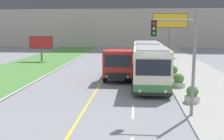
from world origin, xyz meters
name	(u,v)px	position (x,y,z in m)	size (l,w,h in m)	color
city_bus	(148,62)	(3.96, 16.23, 1.60)	(2.65, 12.16, 3.16)	beige
dump_truck	(119,65)	(1.43, 16.37, 1.33)	(2.51, 6.89, 2.69)	black
traffic_light_mast	(181,51)	(5.11, 7.29, 3.43)	(2.28, 0.32, 5.35)	slate
billboard_large	(170,23)	(7.97, 34.69, 5.21)	(5.33, 0.24, 6.60)	#59595B
billboard_small	(41,43)	(-9.66, 27.75, 2.41)	(3.18, 0.24, 3.39)	#59595B
planter_round_near	(192,95)	(6.32, 9.68, 0.53)	(0.90, 0.90, 1.03)	#B7B2A8
planter_round_second	(179,81)	(6.16, 13.75, 0.54)	(1.00, 1.00, 1.06)	#B7B2A8
planter_round_third	(173,72)	(6.32, 17.82, 0.54)	(0.97, 0.97, 1.05)	#B7B2A8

